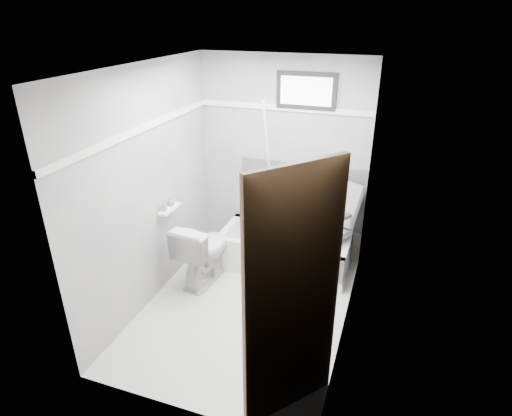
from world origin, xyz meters
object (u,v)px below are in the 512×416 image
at_px(bathtub, 284,250).
at_px(soap_bottle_b, 171,201).
at_px(door, 320,336).
at_px(toilet, 204,251).
at_px(soap_bottle_a, 164,206).
at_px(office_chair, 324,224).

bearing_deg(bathtub, soap_bottle_b, -149.80).
xyz_separation_m(door, soap_bottle_b, (-1.92, 1.57, -0.04)).
relative_size(toilet, soap_bottle_b, 8.01).
bearing_deg(soap_bottle_a, office_chair, 28.32).
distance_m(toilet, door, 2.37).
height_order(door, soap_bottle_a, door).
relative_size(bathtub, soap_bottle_a, 14.66).
bearing_deg(door, office_chair, 99.63).
relative_size(door, soap_bottle_b, 21.08).
bearing_deg(soap_bottle_a, bathtub, 35.36).
xyz_separation_m(office_chair, soap_bottle_b, (-1.54, -0.69, 0.35)).
distance_m(toilet, soap_bottle_b, 0.67).
distance_m(bathtub, door, 2.49).
relative_size(door, soap_bottle_a, 19.54).
relative_size(office_chair, soap_bottle_a, 9.53).
bearing_deg(soap_bottle_b, door, -39.31).
distance_m(office_chair, toilet, 1.39).
distance_m(bathtub, soap_bottle_b, 1.47).
bearing_deg(office_chair, soap_bottle_b, -123.24).
distance_m(bathtub, office_chair, 0.60).
relative_size(office_chair, soap_bottle_b, 10.28).
bearing_deg(door, toilet, 134.39).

